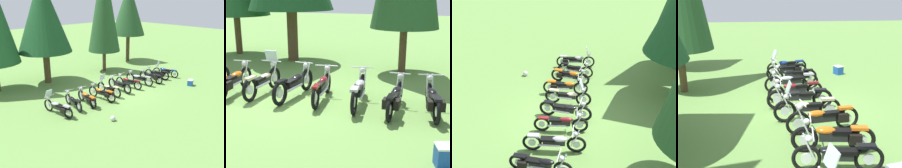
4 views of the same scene
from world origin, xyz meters
The scene contains 12 objects.
ground_plane centered at (0.00, 0.00, 0.00)m, with size 80.00×80.00×0.00m, color #608C42.
motorcycle_1 centered at (-4.20, -0.03, 0.44)m, with size 0.68×2.17×1.01m.
motorcycle_2 centered at (-3.27, -0.22, 0.46)m, with size 0.74×2.25×1.02m.
motorcycle_3 centered at (-2.03, -0.24, 0.47)m, with size 0.72×2.34×1.03m.
motorcycle_4 centered at (-1.13, 0.14, 0.47)m, with size 0.75×2.30×1.39m.
motorcycle_5 centered at (-0.01, 0.21, 0.46)m, with size 0.66×2.45×1.03m.
motorcycle_6 centered at (0.95, 0.23, 0.44)m, with size 0.74×2.29×1.00m.
motorcycle_7 centered at (2.15, 0.22, 0.47)m, with size 0.71×2.44×1.03m.
motorcycle_8 centered at (3.29, -0.06, 0.44)m, with size 0.63×2.29×1.00m.
motorcycle_9 centered at (4.31, 0.13, 0.44)m, with size 0.86×2.15×1.00m.
motorcycle_10 centered at (5.33, 0.08, 0.46)m, with size 0.84×2.23×1.34m.
picnic_cooler centered at (4.80, -2.67, 0.23)m, with size 0.57×0.49×0.45m.
Camera 4 is at (-10.14, 1.84, 4.01)m, focal length 47.29 mm.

